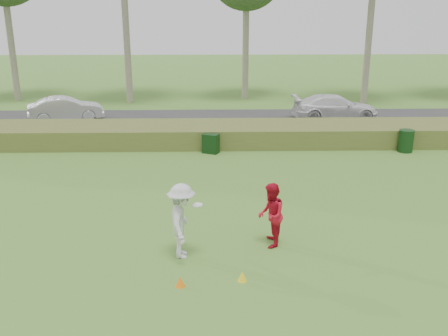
{
  "coord_description": "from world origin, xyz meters",
  "views": [
    {
      "loc": [
        -0.36,
        -11.16,
        6.16
      ],
      "look_at": [
        0.0,
        4.0,
        1.3
      ],
      "focal_mm": 40.0,
      "sensor_mm": 36.0,
      "label": 1
    }
  ],
  "objects_px": {
    "cone_orange": "(180,282)",
    "cone_yellow": "(242,276)",
    "utility_cabinet": "(211,144)",
    "player_red": "(271,215)",
    "trash_bin": "(406,141)",
    "car_right": "(335,107)",
    "car_mid": "(66,109)",
    "player_white": "(182,221)"
  },
  "relations": [
    {
      "from": "cone_orange",
      "to": "car_mid",
      "type": "relative_size",
      "value": 0.06
    },
    {
      "from": "player_white",
      "to": "cone_yellow",
      "type": "bearing_deg",
      "value": -130.95
    },
    {
      "from": "cone_orange",
      "to": "cone_yellow",
      "type": "height_order",
      "value": "cone_orange"
    },
    {
      "from": "player_red",
      "to": "trash_bin",
      "type": "relative_size",
      "value": 1.77
    },
    {
      "from": "player_red",
      "to": "cone_yellow",
      "type": "bearing_deg",
      "value": -19.93
    },
    {
      "from": "cone_orange",
      "to": "car_mid",
      "type": "bearing_deg",
      "value": 112.83
    },
    {
      "from": "cone_yellow",
      "to": "trash_bin",
      "type": "xyz_separation_m",
      "value": [
        7.99,
        11.01,
        0.38
      ]
    },
    {
      "from": "trash_bin",
      "to": "car_mid",
      "type": "relative_size",
      "value": 0.24
    },
    {
      "from": "car_mid",
      "to": "player_white",
      "type": "bearing_deg",
      "value": -174.24
    },
    {
      "from": "trash_bin",
      "to": "car_right",
      "type": "bearing_deg",
      "value": 103.84
    },
    {
      "from": "cone_orange",
      "to": "player_white",
      "type": "bearing_deg",
      "value": 90.88
    },
    {
      "from": "player_red",
      "to": "car_mid",
      "type": "distance_m",
      "value": 18.63
    },
    {
      "from": "cone_yellow",
      "to": "car_mid",
      "type": "xyz_separation_m",
      "value": [
        -8.99,
        17.68,
        0.61
      ]
    },
    {
      "from": "cone_yellow",
      "to": "utility_cabinet",
      "type": "xyz_separation_m",
      "value": [
        -0.76,
        11.01,
        0.31
      ]
    },
    {
      "from": "utility_cabinet",
      "to": "trash_bin",
      "type": "bearing_deg",
      "value": 22.76
    },
    {
      "from": "player_red",
      "to": "cone_orange",
      "type": "bearing_deg",
      "value": -43.16
    },
    {
      "from": "trash_bin",
      "to": "cone_yellow",
      "type": "bearing_deg",
      "value": -125.97
    },
    {
      "from": "player_white",
      "to": "utility_cabinet",
      "type": "height_order",
      "value": "player_white"
    },
    {
      "from": "cone_yellow",
      "to": "trash_bin",
      "type": "distance_m",
      "value": 13.61
    },
    {
      "from": "cone_orange",
      "to": "trash_bin",
      "type": "height_order",
      "value": "trash_bin"
    },
    {
      "from": "cone_yellow",
      "to": "car_mid",
      "type": "distance_m",
      "value": 19.84
    },
    {
      "from": "car_mid",
      "to": "utility_cabinet",
      "type": "bearing_deg",
      "value": -147.88
    },
    {
      "from": "cone_yellow",
      "to": "trash_bin",
      "type": "bearing_deg",
      "value": 54.03
    },
    {
      "from": "trash_bin",
      "to": "car_mid",
      "type": "height_order",
      "value": "car_mid"
    },
    {
      "from": "player_red",
      "to": "cone_orange",
      "type": "distance_m",
      "value": 3.21
    },
    {
      "from": "trash_bin",
      "to": "car_mid",
      "type": "xyz_separation_m",
      "value": [
        -16.97,
        6.67,
        0.24
      ]
    },
    {
      "from": "player_red",
      "to": "cone_yellow",
      "type": "relative_size",
      "value": 7.16
    },
    {
      "from": "car_mid",
      "to": "cone_yellow",
      "type": "bearing_deg",
      "value": -171.91
    },
    {
      "from": "cone_yellow",
      "to": "car_right",
      "type": "xyz_separation_m",
      "value": [
        6.35,
        17.65,
        0.64
      ]
    },
    {
      "from": "player_red",
      "to": "trash_bin",
      "type": "xyz_separation_m",
      "value": [
        7.12,
        9.15,
        -0.38
      ]
    },
    {
      "from": "cone_yellow",
      "to": "car_right",
      "type": "distance_m",
      "value": 18.77
    },
    {
      "from": "cone_yellow",
      "to": "car_mid",
      "type": "height_order",
      "value": "car_mid"
    },
    {
      "from": "cone_orange",
      "to": "utility_cabinet",
      "type": "distance_m",
      "value": 11.24
    },
    {
      "from": "player_red",
      "to": "car_right",
      "type": "relative_size",
      "value": 0.36
    },
    {
      "from": "car_right",
      "to": "player_red",
      "type": "bearing_deg",
      "value": 159.6
    },
    {
      "from": "car_right",
      "to": "cone_yellow",
      "type": "bearing_deg",
      "value": 158.95
    },
    {
      "from": "player_red",
      "to": "utility_cabinet",
      "type": "height_order",
      "value": "player_red"
    },
    {
      "from": "cone_yellow",
      "to": "car_right",
      "type": "relative_size",
      "value": 0.05
    },
    {
      "from": "player_red",
      "to": "car_mid",
      "type": "height_order",
      "value": "player_red"
    },
    {
      "from": "player_white",
      "to": "trash_bin",
      "type": "bearing_deg",
      "value": -44.13
    },
    {
      "from": "utility_cabinet",
      "to": "trash_bin",
      "type": "height_order",
      "value": "trash_bin"
    },
    {
      "from": "player_red",
      "to": "utility_cabinet",
      "type": "distance_m",
      "value": 9.3
    }
  ]
}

